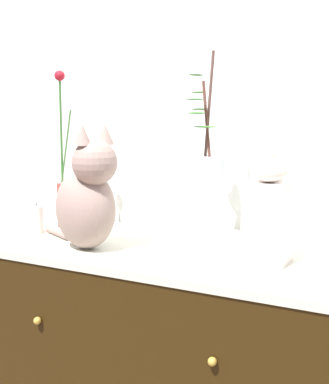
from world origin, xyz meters
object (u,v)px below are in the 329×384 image
(vase_glass_clear, at_px, (211,189))
(bowl_porcelain, at_px, (211,241))
(sideboard, at_px, (164,381))
(cat_sitting, at_px, (87,198))
(candle_pillar, at_px, (37,220))
(vase_slim_green, at_px, (63,186))
(jar_lidded_porcelain, at_px, (268,213))

(vase_glass_clear, bearing_deg, bowl_porcelain, 22.19)
(sideboard, relative_size, cat_sitting, 3.28)
(cat_sitting, relative_size, vase_glass_clear, 0.71)
(sideboard, xyz_separation_m, cat_sitting, (-0.21, -0.12, 0.61))
(bowl_porcelain, distance_m, candle_pillar, 0.64)
(candle_pillar, bearing_deg, cat_sitting, -17.82)
(vase_slim_green, xyz_separation_m, vase_glass_clear, (0.55, 0.03, 0.02))
(cat_sitting, xyz_separation_m, jar_lidded_porcelain, (0.55, 0.11, -0.02))
(bowl_porcelain, bearing_deg, candle_pillar, -172.78)
(vase_glass_clear, distance_m, candle_pillar, 0.66)
(jar_lidded_porcelain, height_order, candle_pillar, jar_lidded_porcelain)
(jar_lidded_porcelain, bearing_deg, sideboard, 178.28)
(vase_glass_clear, height_order, candle_pillar, vase_glass_clear)
(vase_glass_clear, bearing_deg, vase_slim_green, -176.71)
(vase_slim_green, xyz_separation_m, candle_pillar, (-0.08, -0.05, -0.12))
(sideboard, relative_size, vase_glass_clear, 2.33)
(vase_slim_green, xyz_separation_m, jar_lidded_porcelain, (0.76, -0.03, -0.02))
(vase_glass_clear, relative_size, jar_lidded_porcelain, 1.75)
(sideboard, bearing_deg, candle_pillar, -176.75)
(vase_slim_green, distance_m, bowl_porcelain, 0.57)
(jar_lidded_porcelain, bearing_deg, bowl_porcelain, 162.87)
(vase_glass_clear, xyz_separation_m, jar_lidded_porcelain, (0.21, -0.06, -0.05))
(vase_slim_green, relative_size, bowl_porcelain, 2.73)
(cat_sitting, distance_m, vase_glass_clear, 0.39)
(cat_sitting, relative_size, jar_lidded_porcelain, 1.24)
(vase_glass_clear, height_order, jar_lidded_porcelain, vase_glass_clear)
(vase_glass_clear, distance_m, jar_lidded_porcelain, 0.22)
(sideboard, distance_m, cat_sitting, 0.66)
(sideboard, xyz_separation_m, jar_lidded_porcelain, (0.34, -0.01, 0.60))
(bowl_porcelain, relative_size, vase_glass_clear, 0.37)
(vase_slim_green, height_order, candle_pillar, vase_slim_green)
(jar_lidded_porcelain, bearing_deg, candle_pillar, -178.76)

